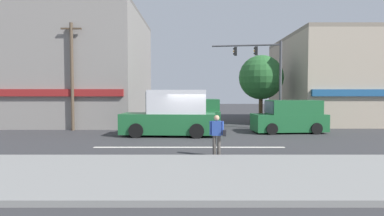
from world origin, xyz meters
TOP-DOWN VIEW (x-y plane):
  - ground_plane at (0.00, 0.00)m, footprint 120.00×120.00m
  - lane_marking_stripe at (0.00, -3.50)m, footprint 9.00×0.24m
  - sidewalk_curb at (0.00, -8.50)m, footprint 40.00×5.00m
  - building_left_block at (-10.50, 9.21)m, footprint 12.35×11.90m
  - building_right_corner at (13.75, 9.58)m, footprint 10.53×11.15m
  - street_tree at (5.83, 7.25)m, footprint 3.64×3.64m
  - utility_pole_near_left at (-8.10, 3.09)m, footprint 1.40×0.22m
  - traffic_light_mast at (5.35, 3.63)m, footprint 4.85×0.87m
  - van_crossing_leftbound at (6.50, 1.88)m, footprint 4.73×2.32m
  - box_truck_crossing_center at (-1.07, 0.43)m, footprint 5.69×2.45m
  - van_crossing_rightbound at (1.27, 6.56)m, footprint 2.11×4.63m
  - pedestrian_foreground_with_bag at (1.14, -5.67)m, footprint 0.67×0.39m

SIDE VIEW (x-z plane):
  - ground_plane at x=0.00m, z-range 0.00..0.00m
  - lane_marking_stripe at x=0.00m, z-range 0.00..0.01m
  - sidewalk_curb at x=0.00m, z-range 0.00..0.16m
  - pedestrian_foreground_with_bag at x=1.14m, z-range 0.12..1.79m
  - van_crossing_leftbound at x=6.50m, z-range -0.05..2.06m
  - van_crossing_rightbound at x=1.27m, z-range -0.05..2.06m
  - box_truck_crossing_center at x=-1.07m, z-range -0.12..2.63m
  - building_right_corner at x=13.75m, z-range 0.00..7.63m
  - utility_pole_near_left at x=-8.10m, z-range 0.15..7.51m
  - street_tree at x=5.83m, z-range 1.02..6.73m
  - traffic_light_mast at x=5.35m, z-range 1.08..7.28m
  - building_left_block at x=-10.50m, z-range 0.00..9.49m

